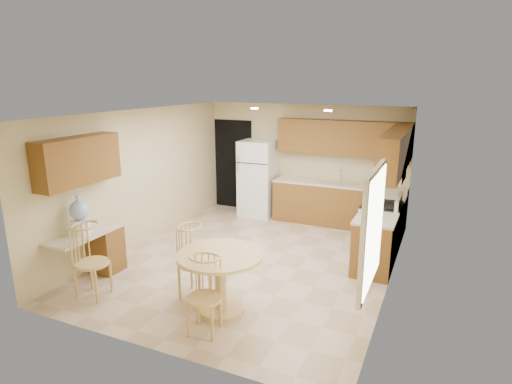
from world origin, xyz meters
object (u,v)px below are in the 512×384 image
at_px(chair_table_b, 200,292).
at_px(stove, 380,229).
at_px(water_crock, 80,217).
at_px(refrigerator, 258,178).
at_px(chair_desk, 85,257).
at_px(dining_table, 220,274).
at_px(chair_table_a, 191,257).

bearing_deg(chair_table_b, stove, -123.22).
xyz_separation_m(stove, water_crock, (-3.92, -2.93, 0.57)).
height_order(refrigerator, water_crock, refrigerator).
bearing_deg(stove, chair_desk, -136.21).
relative_size(dining_table, chair_table_a, 1.09).
bearing_deg(chair_table_a, refrigerator, -170.53).
height_order(chair_desk, water_crock, water_crock).
bearing_deg(refrigerator, stove, -22.99).
bearing_deg(chair_desk, chair_table_b, 78.43).
height_order(dining_table, chair_table_a, chair_table_a).
distance_m(stove, dining_table, 3.30).
bearing_deg(refrigerator, chair_table_a, -79.70).
relative_size(chair_table_b, water_crock, 1.60).
height_order(stove, water_crock, water_crock).
distance_m(chair_desk, water_crock, 0.72).
relative_size(chair_table_a, water_crock, 1.72).
height_order(chair_table_b, water_crock, water_crock).
xyz_separation_m(chair_table_b, chair_desk, (-1.92, 0.14, 0.05)).
bearing_deg(chair_table_b, chair_table_a, -60.20).
xyz_separation_m(dining_table, water_crock, (-2.32, -0.06, 0.50)).
height_order(dining_table, chair_desk, chair_desk).
bearing_deg(chair_table_b, chair_desk, -13.27).
bearing_deg(stove, dining_table, -119.18).
relative_size(refrigerator, dining_table, 1.52).
xyz_separation_m(chair_table_a, chair_desk, (-1.32, -0.60, 0.01)).
xyz_separation_m(chair_table_b, water_crock, (-2.37, 0.54, 0.45)).
relative_size(refrigerator, water_crock, 2.84).
height_order(dining_table, chair_table_b, chair_table_b).
relative_size(refrigerator, stove, 1.57).
bearing_deg(chair_desk, dining_table, 96.26).
bearing_deg(water_crock, chair_desk, -41.43).
bearing_deg(chair_desk, chair_table_a, 107.26).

